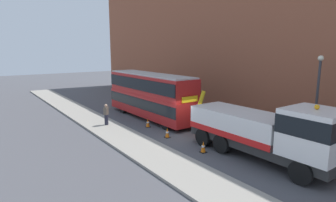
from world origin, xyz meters
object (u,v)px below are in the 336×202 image
(traffic_cone_near_bus, at_px, (148,123))
(traffic_cone_near_truck, at_px, (203,147))
(street_lamp, at_px, (318,92))
(pedestrian_onlooker, at_px, (106,115))
(traffic_cone_midway, at_px, (167,133))
(double_decker_bus, at_px, (150,94))
(recovery_tow_truck, at_px, (265,130))

(traffic_cone_near_bus, bearing_deg, traffic_cone_near_truck, -1.50)
(traffic_cone_near_truck, bearing_deg, street_lamp, 67.42)
(pedestrian_onlooker, relative_size, traffic_cone_midway, 2.38)
(double_decker_bus, bearing_deg, street_lamp, 22.07)
(traffic_cone_midway, distance_m, street_lamp, 10.33)
(pedestrian_onlooker, xyz_separation_m, traffic_cone_midway, (5.22, 2.37, -0.64))
(double_decker_bus, relative_size, street_lamp, 1.90)
(pedestrian_onlooker, relative_size, street_lamp, 0.29)
(recovery_tow_truck, height_order, traffic_cone_near_truck, recovery_tow_truck)
(double_decker_bus, relative_size, traffic_cone_near_bus, 15.39)
(traffic_cone_near_bus, xyz_separation_m, traffic_cone_near_truck, (6.81, -0.18, 0.00))
(double_decker_bus, distance_m, pedestrian_onlooker, 4.64)
(pedestrian_onlooker, bearing_deg, traffic_cone_near_bus, 15.06)
(recovery_tow_truck, distance_m, traffic_cone_midway, 7.00)
(recovery_tow_truck, xyz_separation_m, pedestrian_onlooker, (-11.75, -4.45, -0.77))
(recovery_tow_truck, relative_size, double_decker_bus, 0.92)
(recovery_tow_truck, xyz_separation_m, traffic_cone_near_truck, (-2.86, -1.97, -1.42))
(recovery_tow_truck, height_order, traffic_cone_near_bus, recovery_tow_truck)
(double_decker_bus, bearing_deg, pedestrian_onlooker, -85.38)
(street_lamp, bearing_deg, traffic_cone_near_bus, -144.50)
(recovery_tow_truck, bearing_deg, double_decker_bus, 179.19)
(double_decker_bus, distance_m, traffic_cone_midway, 6.30)
(pedestrian_onlooker, bearing_deg, traffic_cone_near_truck, -21.31)
(double_decker_bus, bearing_deg, traffic_cone_midway, -21.01)
(pedestrian_onlooker, height_order, traffic_cone_near_truck, pedestrian_onlooker)
(double_decker_bus, xyz_separation_m, traffic_cone_midway, (5.64, -2.07, -1.89))
(double_decker_bus, xyz_separation_m, traffic_cone_near_truck, (9.31, -1.96, -1.89))
(traffic_cone_near_truck, relative_size, street_lamp, 0.12)
(recovery_tow_truck, height_order, traffic_cone_midway, recovery_tow_truck)
(traffic_cone_midway, bearing_deg, traffic_cone_near_bus, 174.76)
(traffic_cone_near_truck, bearing_deg, pedestrian_onlooker, -164.39)
(pedestrian_onlooker, bearing_deg, recovery_tow_truck, -16.15)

